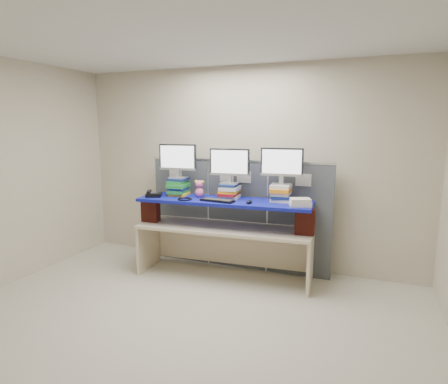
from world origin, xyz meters
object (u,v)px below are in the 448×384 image
at_px(monitor_right, 282,164).
at_px(desk_phone, 153,194).
at_px(blue_board, 224,201).
at_px(monitor_left, 178,159).
at_px(desk, 224,237).
at_px(monitor_center, 229,164).
at_px(keyboard, 217,200).

relative_size(monitor_right, desk_phone, 2.06).
bearing_deg(blue_board, monitor_left, 170.28).
bearing_deg(monitor_left, desk, -9.72).
relative_size(monitor_center, monitor_right, 1.00).
relative_size(monitor_left, monitor_right, 1.00).
bearing_deg(keyboard, monitor_right, 28.09).
height_order(monitor_right, desk_phone, monitor_right).
height_order(monitor_left, monitor_right, monitor_left).
bearing_deg(monitor_left, keyboard, -21.15).
xyz_separation_m(monitor_left, monitor_center, (0.73, 0.05, -0.05)).
distance_m(blue_board, monitor_left, 0.87).
height_order(monitor_left, desk_phone, monitor_left).
distance_m(desk, monitor_right, 1.21).
xyz_separation_m(keyboard, desk_phone, (-0.92, -0.02, 0.02)).
bearing_deg(desk_phone, monitor_center, -9.49).
bearing_deg(monitor_center, blue_board, -107.01).
distance_m(blue_board, desk_phone, 0.97).
relative_size(keyboard, desk_phone, 1.75).
bearing_deg(keyboard, monitor_center, 81.69).
distance_m(monitor_right, keyboard, 0.92).
height_order(monitor_center, desk_phone, monitor_center).
relative_size(monitor_left, desk_phone, 2.06).
relative_size(blue_board, keyboard, 5.03).
xyz_separation_m(monitor_left, desk_phone, (-0.26, -0.23, -0.46)).
bearing_deg(desk_phone, blue_board, -15.90).
xyz_separation_m(monitor_center, keyboard, (-0.06, -0.26, -0.44)).
bearing_deg(keyboard, monitor_left, 168.66).
bearing_deg(monitor_center, desk, -107.01).
height_order(blue_board, monitor_center, monitor_center).
relative_size(monitor_right, keyboard, 1.18).
height_order(blue_board, desk_phone, desk_phone).
height_order(monitor_center, keyboard, monitor_center).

